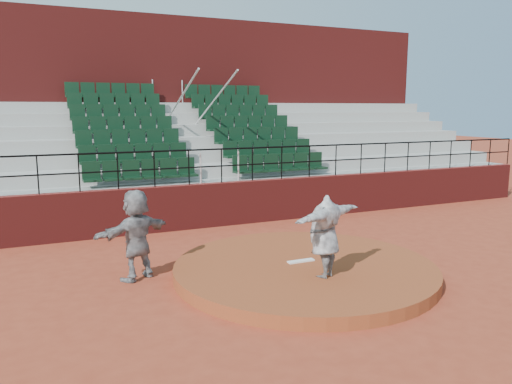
# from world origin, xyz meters

# --- Properties ---
(ground) EXTENTS (90.00, 90.00, 0.00)m
(ground) POSITION_xyz_m (0.00, 0.00, 0.00)
(ground) COLOR #973822
(ground) RESTS_ON ground
(pitchers_mound) EXTENTS (5.50, 5.50, 0.25)m
(pitchers_mound) POSITION_xyz_m (0.00, 0.00, 0.12)
(pitchers_mound) COLOR brown
(pitchers_mound) RESTS_ON ground
(pitching_rubber) EXTENTS (0.60, 0.15, 0.03)m
(pitching_rubber) POSITION_xyz_m (0.00, 0.15, 0.27)
(pitching_rubber) COLOR white
(pitching_rubber) RESTS_ON pitchers_mound
(boundary_wall) EXTENTS (24.00, 0.30, 1.30)m
(boundary_wall) POSITION_xyz_m (0.00, 5.00, 0.65)
(boundary_wall) COLOR maroon
(boundary_wall) RESTS_ON ground
(wall_railing) EXTENTS (24.04, 0.05, 1.03)m
(wall_railing) POSITION_xyz_m (0.00, 5.00, 2.03)
(wall_railing) COLOR black
(wall_railing) RESTS_ON boundary_wall
(seating_deck) EXTENTS (24.00, 5.97, 4.63)m
(seating_deck) POSITION_xyz_m (0.00, 8.65, 1.44)
(seating_deck) COLOR #9D9C97
(seating_deck) RESTS_ON ground
(press_box_facade) EXTENTS (24.00, 3.00, 7.10)m
(press_box_facade) POSITION_xyz_m (0.00, 12.60, 3.55)
(press_box_facade) COLOR maroon
(press_box_facade) RESTS_ON ground
(pitcher) EXTENTS (2.04, 1.29, 1.62)m
(pitcher) POSITION_xyz_m (-0.06, -0.87, 1.06)
(pitcher) COLOR black
(pitcher) RESTS_ON pitchers_mound
(fielder) EXTENTS (1.81, 1.26, 1.88)m
(fielder) POSITION_xyz_m (-3.26, 1.22, 0.94)
(fielder) COLOR black
(fielder) RESTS_ON ground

